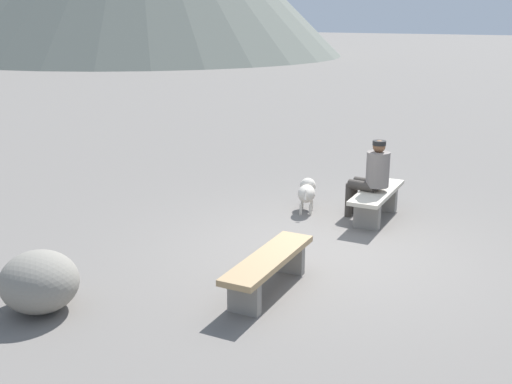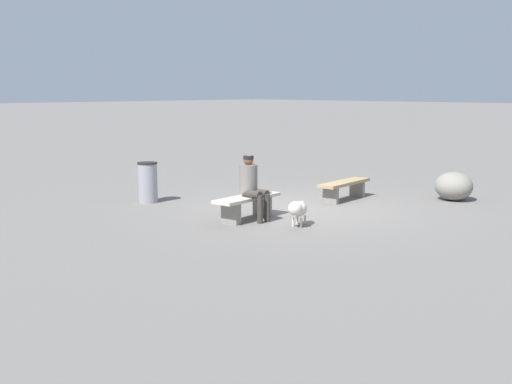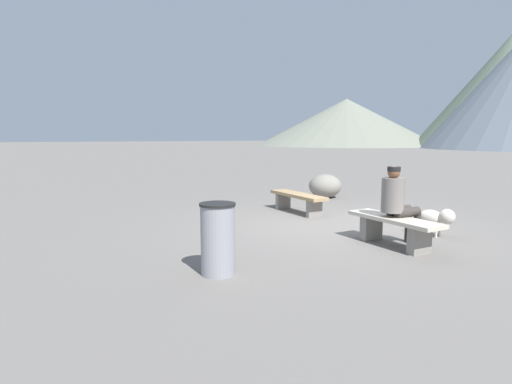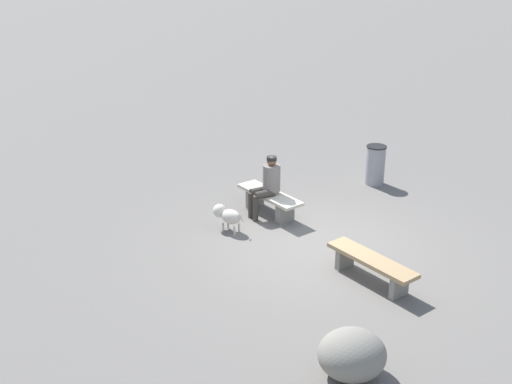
# 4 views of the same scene
# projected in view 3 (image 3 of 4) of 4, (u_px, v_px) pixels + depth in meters

# --- Properties ---
(ground) EXTENTS (210.00, 210.00, 0.06)m
(ground) POSITION_uv_depth(u_px,v_px,m) (334.00, 227.00, 8.17)
(ground) COLOR slate
(bench_left) EXTENTS (1.72, 0.59, 0.43)m
(bench_left) POSITION_uv_depth(u_px,v_px,m) (298.00, 199.00, 9.49)
(bench_left) COLOR gray
(bench_left) RESTS_ON ground
(bench_right) EXTENTS (1.64, 0.64, 0.46)m
(bench_right) POSITION_uv_depth(u_px,v_px,m) (394.00, 226.00, 6.63)
(bench_right) COLOR gray
(bench_right) RESTS_ON ground
(seated_person) EXTENTS (0.36, 0.65, 1.26)m
(seated_person) POSITION_uv_depth(u_px,v_px,m) (397.00, 200.00, 6.65)
(seated_person) COLOR slate
(seated_person) RESTS_ON ground
(dog) EXTENTS (0.66, 0.46, 0.50)m
(dog) POSITION_uv_depth(u_px,v_px,m) (436.00, 218.00, 7.27)
(dog) COLOR beige
(dog) RESTS_ON ground
(trash_bin) EXTENTS (0.45, 0.45, 0.90)m
(trash_bin) POSITION_uv_depth(u_px,v_px,m) (218.00, 239.00, 5.28)
(trash_bin) COLOR gray
(trash_bin) RESTS_ON ground
(boulder) EXTENTS (1.10, 1.14, 0.65)m
(boulder) POSITION_uv_depth(u_px,v_px,m) (325.00, 186.00, 11.76)
(boulder) COLOR gray
(boulder) RESTS_ON ground
(distant_peak_0) EXTENTS (24.44, 24.44, 15.22)m
(distant_peak_0) POSITION_uv_depth(u_px,v_px,m) (510.00, 90.00, 56.71)
(distant_peak_0) COLOR #566656
(distant_peak_0) RESTS_ON ground
(distant_peak_3) EXTENTS (28.35, 28.35, 7.35)m
(distant_peak_3) POSITION_uv_depth(u_px,v_px,m) (346.00, 122.00, 67.59)
(distant_peak_3) COLOR gray
(distant_peak_3) RESTS_ON ground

